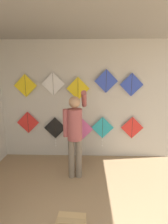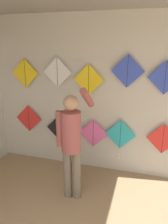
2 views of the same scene
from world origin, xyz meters
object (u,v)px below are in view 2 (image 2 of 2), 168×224
at_px(shopkeeper, 72,139).
at_px(kite_5, 25,73).
at_px(kite_2, 93,133).
at_px(kite_7, 89,80).
at_px(kite_8, 128,71).
at_px(kite_6, 57,72).
at_px(kite_9, 165,78).
at_px(kite_4, 163,139).
at_px(kite_3, 120,136).
at_px(kite_0, 29,118).
at_px(kite_1, 60,130).

distance_m(shopkeeper, kite_5, 1.69).
distance_m(kite_2, kite_7, 0.99).
height_order(kite_7, kite_8, kite_8).
bearing_deg(kite_6, kite_9, 0.00).
bearing_deg(kite_4, kite_3, -179.92).
height_order(kite_0, kite_7, kite_7).
xyz_separation_m(kite_4, kite_8, (-0.65, 0.00, 1.11)).
distance_m(kite_7, kite_9, 1.23).
xyz_separation_m(shopkeeper, kite_6, (-0.57, 0.87, 0.83)).
xyz_separation_m(kite_5, kite_7, (1.23, 0.00, -0.07)).
bearing_deg(kite_7, kite_4, 0.00).
bearing_deg(kite_1, kite_2, 0.09).
xyz_separation_m(shopkeeper, kite_8, (0.66, 0.87, 0.90)).
xyz_separation_m(kite_4, kite_5, (-2.53, 0.00, 1.00)).
xyz_separation_m(shopkeeper, kite_4, (1.31, 0.87, -0.21)).
height_order(kite_8, kite_9, kite_8).
bearing_deg(kite_4, shopkeeper, -146.51).
height_order(shopkeeper, kite_9, kite_9).
bearing_deg(kite_9, kite_6, 180.00).
xyz_separation_m(kite_5, kite_8, (1.88, 0.00, 0.11)).
height_order(kite_2, kite_3, kite_3).
relative_size(shopkeeper, kite_0, 3.23).
distance_m(kite_2, kite_9, 1.56).
distance_m(kite_2, kite_5, 1.69).
distance_m(kite_7, kite_8, 0.67).
relative_size(kite_5, kite_6, 1.00).
distance_m(kite_5, kite_7, 1.23).
distance_m(kite_0, kite_2, 1.33).
bearing_deg(kite_4, kite_9, 180.00).
height_order(kite_1, kite_8, kite_8).
xyz_separation_m(kite_7, kite_8, (0.65, 0.00, 0.17)).
xyz_separation_m(kite_0, kite_4, (2.53, 0.00, -0.11)).
bearing_deg(kite_1, kite_0, 179.91).
distance_m(kite_4, kite_7, 1.61).
relative_size(kite_1, kite_5, 1.38).
relative_size(kite_7, kite_8, 1.00).
bearing_deg(kite_7, kite_0, 180.00).
bearing_deg(kite_8, kite_6, 180.00).
height_order(kite_2, kite_6, kite_6).
bearing_deg(shopkeeper, kite_9, 29.00).
bearing_deg(kite_0, kite_9, 0.00).
xyz_separation_m(kite_5, kite_6, (0.65, 0.00, 0.04)).
bearing_deg(kite_9, kite_7, 180.00).
distance_m(kite_4, kite_9, 1.03).
bearing_deg(kite_5, shopkeeper, -35.57).
bearing_deg(kite_5, kite_6, 0.00).
relative_size(kite_4, kite_6, 1.00).
bearing_deg(kite_5, kite_3, -0.03).
bearing_deg(kite_0, kite_7, 0.00).
xyz_separation_m(kite_6, kite_9, (1.81, 0.00, -0.01)).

